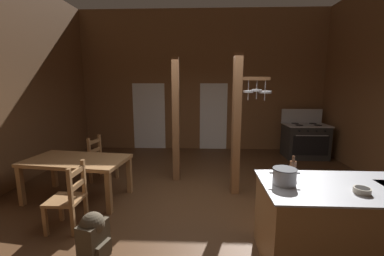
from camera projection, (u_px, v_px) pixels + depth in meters
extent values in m
cube|color=#4C301C|center=(201.00, 213.00, 4.03)|extent=(8.14, 8.65, 0.10)
cube|color=brown|center=(202.00, 82.00, 7.58)|extent=(8.14, 0.14, 4.20)
cube|color=white|center=(149.00, 116.00, 7.76)|extent=(1.00, 0.01, 2.05)
cube|color=white|center=(213.00, 117.00, 7.68)|extent=(0.84, 0.01, 2.05)
cube|color=#9E7044|center=(359.00, 227.00, 2.74)|extent=(2.11, 0.92, 0.92)
cube|color=#A8AAB2|center=(364.00, 187.00, 2.66)|extent=(2.17, 0.98, 0.02)
cube|color=black|center=(335.00, 236.00, 3.24)|extent=(2.00, 0.06, 0.10)
cube|color=#272727|center=(305.00, 141.00, 6.88)|extent=(1.10, 0.76, 0.90)
cube|color=black|center=(311.00, 146.00, 6.50)|extent=(0.94, 0.01, 0.52)
cylinder|color=#A8AAB2|center=(312.00, 136.00, 6.43)|extent=(0.83, 0.03, 0.02)
cube|color=#A8AAB2|center=(306.00, 125.00, 6.80)|extent=(1.14, 0.80, 0.03)
cube|color=#A8AAB2|center=(302.00, 116.00, 7.11)|extent=(1.14, 0.04, 0.40)
cylinder|color=black|center=(318.00, 125.00, 6.63)|extent=(0.20, 0.20, 0.01)
cylinder|color=black|center=(299.00, 125.00, 6.65)|extent=(0.20, 0.20, 0.01)
cylinder|color=black|center=(313.00, 123.00, 6.93)|extent=(0.20, 0.20, 0.01)
cylinder|color=black|center=(295.00, 123.00, 6.95)|extent=(0.20, 0.20, 0.01)
cylinder|color=black|center=(325.00, 131.00, 6.41)|extent=(0.04, 0.03, 0.04)
cylinder|color=black|center=(317.00, 131.00, 6.41)|extent=(0.04, 0.03, 0.04)
cylinder|color=black|center=(308.00, 131.00, 6.42)|extent=(0.04, 0.03, 0.04)
cylinder|color=black|center=(299.00, 131.00, 6.43)|extent=(0.04, 0.03, 0.04)
cube|color=brown|center=(236.00, 126.00, 4.45)|extent=(0.15, 0.15, 2.55)
cube|color=brown|center=(252.00, 79.00, 4.32)|extent=(0.65, 0.15, 0.06)
cylinder|color=#A8AAB2|center=(249.00, 85.00, 4.34)|extent=(0.01, 0.01, 0.21)
cylinder|color=#A8AAB2|center=(248.00, 92.00, 4.36)|extent=(0.19, 0.19, 0.04)
cylinder|color=#A8AAB2|center=(248.00, 96.00, 4.37)|extent=(0.02, 0.02, 0.14)
cylinder|color=#A8AAB2|center=(257.00, 84.00, 4.35)|extent=(0.01, 0.01, 0.19)
cylinder|color=#A8AAB2|center=(257.00, 90.00, 4.37)|extent=(0.20, 0.20, 0.04)
cylinder|color=#A8AAB2|center=(256.00, 95.00, 4.38)|extent=(0.02, 0.02, 0.14)
cylinder|color=#A8AAB2|center=(265.00, 85.00, 4.36)|extent=(0.01, 0.01, 0.22)
cylinder|color=#A8AAB2|center=(265.00, 92.00, 4.38)|extent=(0.26, 0.26, 0.04)
cylinder|color=#A8AAB2|center=(265.00, 97.00, 4.39)|extent=(0.02, 0.02, 0.14)
cube|color=brown|center=(176.00, 121.00, 5.10)|extent=(0.14, 0.14, 2.55)
cube|color=#9E7044|center=(76.00, 160.00, 4.30)|extent=(1.80, 1.11, 0.06)
cube|color=#9E7044|center=(54.00, 170.00, 4.88)|extent=(0.09, 0.09, 0.68)
cube|color=#9E7044|center=(129.00, 175.00, 4.62)|extent=(0.09, 0.09, 0.68)
cube|color=#9E7044|center=(21.00, 186.00, 4.12)|extent=(0.09, 0.09, 0.68)
cube|color=#9E7044|center=(109.00, 193.00, 3.86)|extent=(0.09, 0.09, 0.68)
cube|color=#9E7044|center=(104.00, 161.00, 5.19)|extent=(0.51, 0.51, 0.04)
cube|color=#9E7044|center=(117.00, 169.00, 5.37)|extent=(0.06, 0.06, 0.41)
cube|color=#9E7044|center=(108.00, 175.00, 5.01)|extent=(0.06, 0.06, 0.41)
cube|color=#9E7044|center=(100.00, 156.00, 5.40)|extent=(0.06, 0.06, 0.95)
cube|color=#9E7044|center=(90.00, 161.00, 5.04)|extent=(0.06, 0.06, 0.95)
cube|color=#9E7044|center=(94.00, 142.00, 5.16)|extent=(0.10, 0.38, 0.07)
cube|color=#9E7044|center=(95.00, 150.00, 5.19)|extent=(0.10, 0.38, 0.07)
cube|color=#9E7044|center=(65.00, 200.00, 3.44)|extent=(0.44, 0.44, 0.04)
cube|color=#9E7044|center=(45.00, 222.00, 3.30)|extent=(0.05, 0.05, 0.41)
cube|color=#9E7044|center=(61.00, 208.00, 3.68)|extent=(0.05, 0.05, 0.41)
cube|color=#9E7044|center=(71.00, 203.00, 3.24)|extent=(0.05, 0.05, 0.95)
cube|color=#9E7044|center=(85.00, 191.00, 3.62)|extent=(0.05, 0.05, 0.95)
cube|color=#9E7044|center=(76.00, 172.00, 3.37)|extent=(0.04, 0.38, 0.07)
cube|color=#9E7044|center=(77.00, 185.00, 3.40)|extent=(0.04, 0.38, 0.07)
cube|color=#4C4233|center=(94.00, 242.00, 2.83)|extent=(0.30, 0.37, 0.48)
cube|color=#4C4233|center=(104.00, 250.00, 2.80)|extent=(0.12, 0.23, 0.17)
cylinder|color=black|center=(91.00, 235.00, 2.96)|extent=(0.05, 0.05, 0.38)
cylinder|color=black|center=(79.00, 245.00, 2.78)|extent=(0.05, 0.05, 0.38)
sphere|color=#4C4233|center=(92.00, 224.00, 2.79)|extent=(0.34, 0.34, 0.27)
cylinder|color=#A8AAB2|center=(284.00, 177.00, 2.70)|extent=(0.25, 0.25, 0.17)
cylinder|color=black|center=(285.00, 169.00, 2.68)|extent=(0.26, 0.26, 0.01)
cylinder|color=#A8AAB2|center=(272.00, 173.00, 2.70)|extent=(0.05, 0.02, 0.02)
cylinder|color=#A8AAB2|center=(298.00, 173.00, 2.68)|extent=(0.05, 0.02, 0.02)
cylinder|color=#B2A893|center=(362.00, 190.00, 2.49)|extent=(0.16, 0.16, 0.06)
cylinder|color=black|center=(362.00, 188.00, 2.48)|extent=(0.13, 0.13, 0.00)
cylinder|color=#56331E|center=(293.00, 169.00, 2.93)|extent=(0.08, 0.08, 0.19)
cylinder|color=#56331E|center=(293.00, 159.00, 2.91)|extent=(0.03, 0.03, 0.07)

